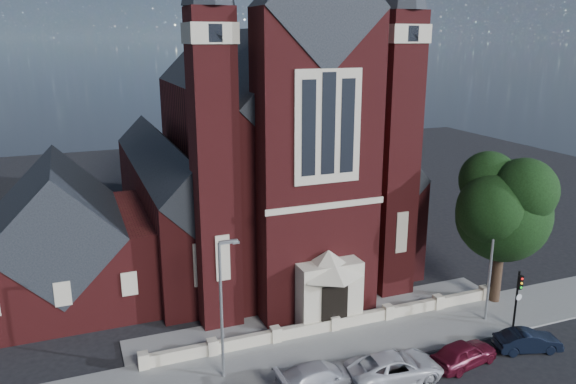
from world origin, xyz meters
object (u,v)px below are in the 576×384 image
parish_hall (61,246)px  street_tree (508,210)px  church (253,158)px  car_silver_b (320,377)px  traffic_signal (518,292)px  car_navy (528,341)px  car_white_suv (395,367)px  street_lamp_right (493,256)px  car_dark_red (463,353)px  street_lamp_left (223,303)px

parish_hall → street_tree: (28.60, -12.29, 2.95)m
church → car_silver_b: size_ratio=7.02×
car_silver_b → traffic_signal: bearing=-86.2°
car_navy → street_tree: bearing=-11.1°
car_navy → car_silver_b: bearing=100.4°
church → car_white_suv: 23.70m
parish_hall → street_tree: street_tree is taller
car_white_suv → church: bearing=5.3°
car_white_suv → car_navy: bearing=-89.0°
street_lamp_right → car_white_suv: street_lamp_right is taller
church → car_navy: size_ratio=8.84×
street_tree → car_dark_red: size_ratio=2.47×
car_silver_b → car_dark_red: 8.66m
parish_hall → traffic_signal: (27.00, -15.57, -1.43)m
car_white_suv → car_navy: size_ratio=1.39×
street_lamp_left → car_dark_red: (13.12, -3.76, -3.86)m
street_lamp_right → car_navy: 5.58m
street_lamp_left → car_white_suv: 10.13m
street_lamp_right → car_white_suv: 10.69m
car_dark_red → street_tree: bearing=-64.2°
church → car_white_suv: bearing=-88.1°
church → street_tree: size_ratio=3.26×
car_silver_b → car_dark_red: size_ratio=1.15×
street_lamp_left → traffic_signal: size_ratio=2.02×
parish_hall → traffic_signal: size_ratio=3.05×
church → parish_hall: church is taller
traffic_signal → car_silver_b: 14.57m
street_tree → traffic_signal: (-1.60, -3.28, -4.38)m
church → traffic_signal: bearing=-61.8°
street_lamp_left → car_white_suv: bearing=-22.3°
parish_hall → church: bearing=17.2°
traffic_signal → car_dark_red: traffic_signal is taller
street_tree → street_lamp_right: size_ratio=1.32×
traffic_signal → car_navy: bearing=-117.0°
street_tree → car_silver_b: (-16.00, -4.51, -6.24)m
street_tree → car_white_suv: (-11.83, -5.26, -6.19)m
street_tree → car_silver_b: bearing=-164.3°
car_silver_b → car_white_suv: bearing=-101.3°
traffic_signal → car_navy: 3.28m
parish_hall → street_lamp_right: bearing=-28.2°
traffic_signal → car_white_suv: bearing=-169.1°
traffic_signal → car_white_suv: (-10.24, -1.98, -1.82)m
church → street_tree: (12.60, -17.23, -1.23)m
street_lamp_left → car_silver_b: street_lamp_left is taller
car_white_suv → car_navy: (9.03, -0.38, -0.11)m
car_white_suv → street_lamp_left: bearing=71.1°
street_lamp_left → car_dark_red: bearing=-16.0°
street_tree → street_lamp_left: bearing=-175.2°
car_navy → street_lamp_right: bearing=11.1°
car_white_suv → car_dark_red: (4.44, -0.21, -0.03)m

